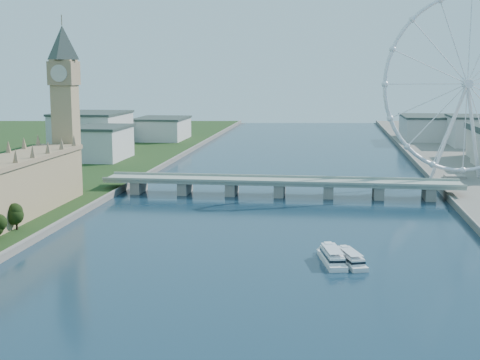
# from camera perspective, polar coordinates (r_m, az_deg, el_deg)

# --- Properties ---
(big_ben) EXTENTS (20.02, 20.02, 110.00)m
(big_ben) POSITION_cam_1_polar(r_m,az_deg,el_deg) (416.38, -14.75, 7.64)
(big_ben) COLOR tan
(big_ben) RESTS_ON ground
(westminster_bridge) EXTENTS (220.00, 22.00, 9.50)m
(westminster_bridge) POSITION_cam_1_polar(r_m,az_deg,el_deg) (414.45, 3.41, -0.41)
(westminster_bridge) COLOR gray
(westminster_bridge) RESTS_ON ground
(london_eye) EXTENTS (113.60, 39.12, 124.30)m
(london_eye) POSITION_cam_1_polar(r_m,az_deg,el_deg) (471.65, 18.83, 7.72)
(london_eye) COLOR silver
(london_eye) RESTS_ON ground
(city_skyline) EXTENTS (505.00, 280.00, 32.00)m
(city_skyline) POSITION_cam_1_polar(r_m,az_deg,el_deg) (670.37, 8.39, 4.08)
(city_skyline) COLOR beige
(city_skyline) RESTS_ON ground
(tour_boat_near) EXTENTS (13.26, 30.44, 6.52)m
(tour_boat_near) POSITION_cam_1_polar(r_m,az_deg,el_deg) (272.51, 7.86, -7.03)
(tour_boat_near) COLOR white
(tour_boat_near) RESTS_ON ground
(tour_boat_far) EXTENTS (14.95, 27.57, 5.89)m
(tour_boat_far) POSITION_cam_1_polar(r_m,az_deg,el_deg) (271.84, 9.38, -7.11)
(tour_boat_far) COLOR silver
(tour_boat_far) RESTS_ON ground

